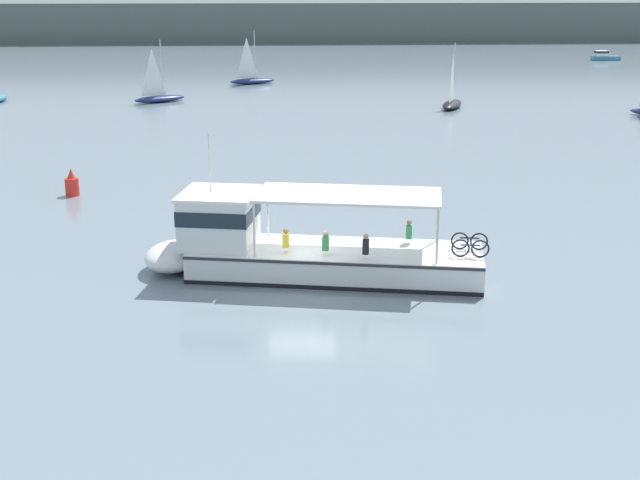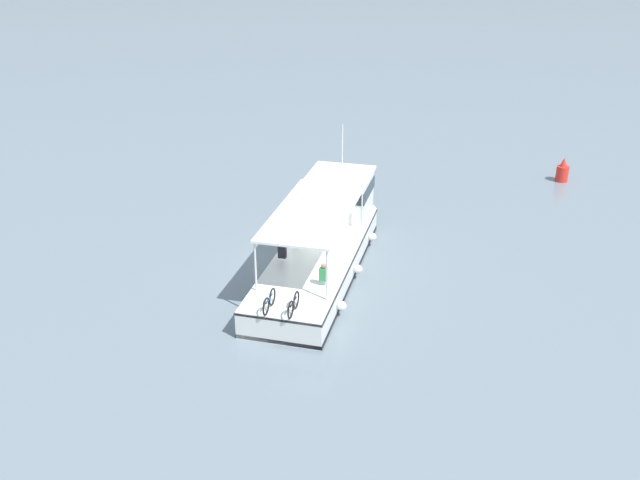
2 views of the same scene
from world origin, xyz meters
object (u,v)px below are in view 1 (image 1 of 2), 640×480
(motorboat_near_starboard, at_px, (604,56))
(sailboat_horizon_east, at_px, (159,96))
(sailboat_mid_channel, at_px, (452,102))
(sailboat_off_stern, at_px, (252,79))
(channel_buoy, at_px, (72,185))
(ferry_main, at_px, (293,249))

(motorboat_near_starboard, bearing_deg, sailboat_horizon_east, -145.78)
(sailboat_mid_channel, bearing_deg, sailboat_off_stern, 133.79)
(sailboat_off_stern, relative_size, sailboat_mid_channel, 1.00)
(channel_buoy, bearing_deg, sailboat_horizon_east, 89.46)
(ferry_main, bearing_deg, sailboat_mid_channel, 71.01)
(ferry_main, distance_m, sailboat_off_stern, 60.47)
(sailboat_off_stern, relative_size, channel_buoy, 3.86)
(sailboat_off_stern, bearing_deg, sailboat_mid_channel, -46.21)
(sailboat_off_stern, bearing_deg, motorboat_near_starboard, 27.13)
(sailboat_mid_channel, relative_size, channel_buoy, 3.86)
(channel_buoy, bearing_deg, sailboat_mid_channel, 49.00)
(ferry_main, bearing_deg, channel_buoy, 130.22)
(sailboat_horizon_east, xyz_separation_m, channel_buoy, (-0.32, -34.31, 0.03))
(ferry_main, relative_size, sailboat_off_stern, 2.42)
(channel_buoy, bearing_deg, sailboat_off_stern, 80.10)
(sailboat_mid_channel, bearing_deg, sailboat_horizon_east, 168.98)
(sailboat_horizon_east, bearing_deg, ferry_main, -77.31)
(motorboat_near_starboard, height_order, sailboat_horizon_east, sailboat_horizon_east)
(ferry_main, distance_m, sailboat_mid_channel, 44.82)
(ferry_main, xyz_separation_m, sailboat_horizon_east, (-10.65, 47.29, -0.47))
(sailboat_horizon_east, distance_m, channel_buoy, 34.31)
(sailboat_off_stern, bearing_deg, channel_buoy, -99.90)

